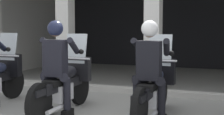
{
  "coord_description": "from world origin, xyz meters",
  "views": [
    {
      "loc": [
        2.08,
        -5.04,
        1.53
      ],
      "look_at": [
        0.0,
        0.45,
        0.95
      ],
      "focal_mm": 54.9,
      "sensor_mm": 36.0,
      "label": 1
    }
  ],
  "objects_px": {
    "motorcycle_center_right": "(154,87)",
    "police_officer_center_right": "(150,62)",
    "motorcycle_center_left": "(65,83)",
    "police_officer_center_left": "(56,60)"
  },
  "relations": [
    {
      "from": "motorcycle_center_left",
      "to": "motorcycle_center_right",
      "type": "distance_m",
      "value": 1.54
    },
    {
      "from": "police_officer_center_left",
      "to": "police_officer_center_right",
      "type": "height_order",
      "value": "same"
    },
    {
      "from": "motorcycle_center_right",
      "to": "police_officer_center_right",
      "type": "relative_size",
      "value": 1.29
    },
    {
      "from": "police_officer_center_right",
      "to": "police_officer_center_left",
      "type": "bearing_deg",
      "value": 176.53
    },
    {
      "from": "motorcycle_center_right",
      "to": "motorcycle_center_left",
      "type": "bearing_deg",
      "value": 176.53
    },
    {
      "from": "motorcycle_center_left",
      "to": "motorcycle_center_right",
      "type": "relative_size",
      "value": 1.0
    },
    {
      "from": "motorcycle_center_right",
      "to": "police_officer_center_right",
      "type": "height_order",
      "value": "police_officer_center_right"
    },
    {
      "from": "police_officer_center_left",
      "to": "motorcycle_center_right",
      "type": "xyz_separation_m",
      "value": [
        1.53,
        0.48,
        -0.44
      ]
    },
    {
      "from": "motorcycle_center_left",
      "to": "police_officer_center_right",
      "type": "distance_m",
      "value": 1.59
    },
    {
      "from": "police_officer_center_left",
      "to": "police_officer_center_right",
      "type": "relative_size",
      "value": 1.0
    }
  ]
}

